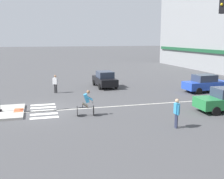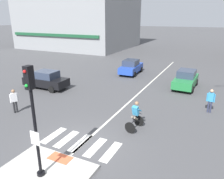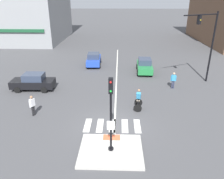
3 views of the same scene
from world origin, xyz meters
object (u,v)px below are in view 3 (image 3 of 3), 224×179
at_px(car_green_eastbound_far, 145,66).
at_px(cyclist, 138,99).
at_px(car_black_cross_left, 33,82).
at_px(pedestrian_waiting_far_side, 173,79).
at_px(traffic_light_mast, 208,39).
at_px(car_blue_westbound_distant, 94,59).
at_px(signal_pole, 111,109).
at_px(pedestrian_at_curb_left, 32,104).

xyz_separation_m(car_green_eastbound_far, cyclist, (-1.47, -9.44, 0.06)).
height_order(car_black_cross_left, pedestrian_waiting_far_side, pedestrian_waiting_far_side).
bearing_deg(car_black_cross_left, car_green_eastbound_far, 26.82).
xyz_separation_m(traffic_light_mast, car_blue_westbound_distant, (-12.11, 5.88, -3.80)).
height_order(signal_pole, car_black_cross_left, signal_pole).
relative_size(car_black_cross_left, pedestrian_waiting_far_side, 2.48).
xyz_separation_m(car_blue_westbound_distant, car_black_cross_left, (-5.00, -8.41, 0.00)).
bearing_deg(pedestrian_waiting_far_side, car_green_eastbound_far, 114.58).
xyz_separation_m(car_blue_westbound_distant, cyclist, (4.93, -12.09, 0.06)).
bearing_deg(traffic_light_mast, car_blue_westbound_distant, 154.09).
bearing_deg(cyclist, signal_pole, -110.06).
relative_size(pedestrian_at_curb_left, pedestrian_waiting_far_side, 1.00).
bearing_deg(pedestrian_at_curb_left, pedestrian_waiting_far_side, 26.00).
bearing_deg(car_blue_westbound_distant, cyclist, -67.79).
xyz_separation_m(signal_pole, cyclist, (2.01, 5.52, -1.99)).
bearing_deg(car_black_cross_left, pedestrian_at_curb_left, -70.46).
distance_m(traffic_light_mast, car_green_eastbound_far, 7.58).
relative_size(traffic_light_mast, pedestrian_waiting_far_side, 4.29).
distance_m(car_green_eastbound_far, car_black_cross_left, 12.77).
distance_m(car_black_cross_left, pedestrian_at_curb_left, 5.39).
height_order(signal_pole, pedestrian_waiting_far_side, signal_pole).
distance_m(signal_pole, car_black_cross_left, 12.30).
relative_size(traffic_light_mast, car_blue_westbound_distant, 1.72).
distance_m(signal_pole, pedestrian_waiting_far_side, 11.64).
xyz_separation_m(traffic_light_mast, car_green_eastbound_far, (-5.71, 3.24, -3.80)).
distance_m(traffic_light_mast, car_blue_westbound_distant, 13.99).
bearing_deg(pedestrian_at_curb_left, signal_pole, -33.97).
bearing_deg(car_black_cross_left, pedestrian_waiting_far_side, 3.05).
xyz_separation_m(traffic_light_mast, pedestrian_waiting_far_side, (-3.40, -1.80, -3.63)).
height_order(traffic_light_mast, pedestrian_at_curb_left, traffic_light_mast).
height_order(car_green_eastbound_far, pedestrian_at_curb_left, pedestrian_at_curb_left).
bearing_deg(car_green_eastbound_far, pedestrian_at_curb_left, -131.53).
bearing_deg(signal_pole, car_black_cross_left, 130.73).
height_order(cyclist, pedestrian_at_curb_left, cyclist).
bearing_deg(car_black_cross_left, traffic_light_mast, 8.40).
xyz_separation_m(cyclist, pedestrian_waiting_far_side, (3.77, 4.41, 0.11)).
distance_m(signal_pole, cyclist, 6.20).
bearing_deg(car_green_eastbound_far, car_black_cross_left, -153.18).
height_order(signal_pole, traffic_light_mast, traffic_light_mast).
bearing_deg(traffic_light_mast, signal_pole, -128.10).
bearing_deg(signal_pole, traffic_light_mast, 51.90).
xyz_separation_m(signal_pole, car_blue_westbound_distant, (-2.92, 17.60, -2.05)).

